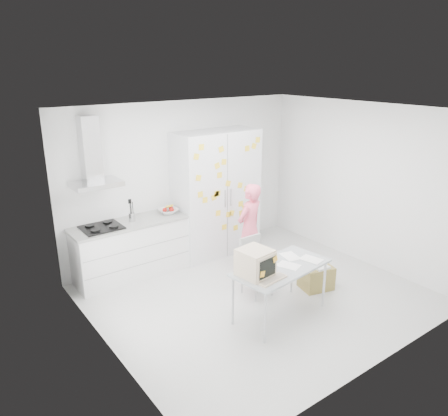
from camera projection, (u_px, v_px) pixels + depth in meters
floor at (257, 296)px, 6.48m from camera, size 4.50×4.00×0.02m
walls at (228, 197)px, 6.60m from camera, size 4.52×4.01×2.70m
ceiling at (262, 110)px, 5.62m from camera, size 4.50×4.00×0.02m
counter_run at (131, 248)px, 6.96m from camera, size 1.84×0.63×1.28m
range_hood at (92, 159)px, 6.33m from camera, size 0.70×0.48×1.01m
tall_cabinet at (216, 193)px, 7.66m from camera, size 1.50×0.68×2.20m
person at (250, 228)px, 7.07m from camera, size 0.61×0.49×1.48m
desk at (265, 266)px, 5.57m from camera, size 1.43×0.84×1.08m
chair at (254, 262)px, 6.42m from camera, size 0.40×0.40×0.87m
cardboard_box at (316, 277)px, 6.64m from camera, size 0.53×0.46×0.40m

